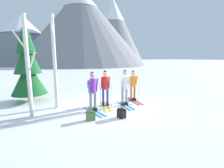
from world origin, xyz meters
name	(u,v)px	position (x,y,z in m)	size (l,w,h in m)	color
ground_plane	(111,106)	(0.00, 0.00, 0.00)	(400.00, 400.00, 0.00)	white
skier_in_purple	(93,89)	(-1.05, -0.38, 1.04)	(0.68, 1.67, 1.82)	#1E84D1
skier_in_red	(105,86)	(-0.24, 0.18, 1.00)	(0.70, 1.78, 1.80)	yellow
skier_in_white	(125,86)	(0.69, -0.12, 1.02)	(0.61, 1.61, 1.83)	#1E84D1
skier_in_orange	(133,84)	(1.52, 0.48, 0.97)	(0.61, 1.68, 1.72)	red
pine_tree_near	(28,65)	(-3.82, 2.56, 2.02)	(1.83, 1.83, 4.43)	#51381E
birch_tree_tall	(28,67)	(-3.57, -0.02, 2.06)	(0.88, 1.10, 4.05)	silver
birch_tree_slender	(55,62)	(-2.53, 0.80, 2.20)	(0.19, 0.83, 4.34)	silver
backpack_on_snow_front	(91,115)	(-1.42, -1.34, 0.19)	(0.33, 0.28, 0.38)	#4C7238
backpack_on_snow_beside	(122,113)	(-0.19, -1.58, 0.19)	(0.32, 0.37, 0.38)	black
mountain_ridge_distant	(56,28)	(0.86, 53.68, 12.94)	(90.92, 51.82, 29.73)	gray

